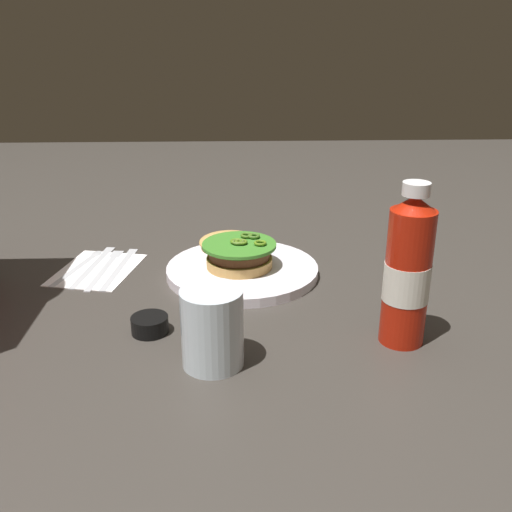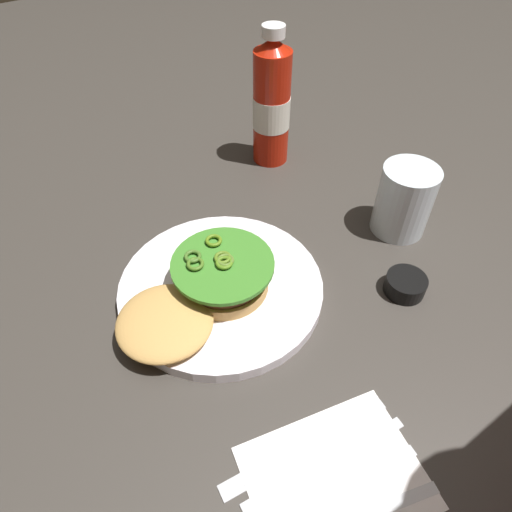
% 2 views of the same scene
% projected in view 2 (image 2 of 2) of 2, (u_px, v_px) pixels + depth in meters
% --- Properties ---
extents(ground_plane, '(3.00, 3.00, 0.00)m').
position_uv_depth(ground_plane, '(323.00, 254.00, 0.68)').
color(ground_plane, '#38332E').
extents(dinner_plate, '(0.28, 0.28, 0.02)m').
position_uv_depth(dinner_plate, '(221.00, 288.00, 0.63)').
color(dinner_plate, white).
rests_on(dinner_plate, ground_plane).
extents(burger_sandwich, '(0.23, 0.15, 0.05)m').
position_uv_depth(burger_sandwich, '(202.00, 290.00, 0.58)').
color(burger_sandwich, tan).
rests_on(burger_sandwich, dinner_plate).
extents(ketchup_bottle, '(0.07, 0.07, 0.24)m').
position_uv_depth(ketchup_bottle, '(272.00, 105.00, 0.78)').
color(ketchup_bottle, '#B61C0B').
rests_on(ketchup_bottle, ground_plane).
extents(water_glass, '(0.09, 0.09, 0.11)m').
position_uv_depth(water_glass, '(404.00, 200.00, 0.68)').
color(water_glass, silver).
rests_on(water_glass, ground_plane).
extents(condiment_cup, '(0.06, 0.06, 0.03)m').
position_uv_depth(condiment_cup, '(405.00, 285.00, 0.62)').
color(condiment_cup, black).
rests_on(condiment_cup, ground_plane).
extents(napkin, '(0.20, 0.17, 0.00)m').
position_uv_depth(napkin, '(335.00, 477.00, 0.46)').
color(napkin, white).
rests_on(napkin, ground_plane).
extents(steak_knife, '(0.21, 0.04, 0.00)m').
position_uv_depth(steak_knife, '(297.00, 450.00, 0.47)').
color(steak_knife, silver).
rests_on(steak_knife, napkin).
extents(fork_utensil, '(0.20, 0.04, 0.00)m').
position_uv_depth(fork_utensil, '(314.00, 473.00, 0.46)').
color(fork_utensil, silver).
rests_on(fork_utensil, napkin).
extents(butter_knife, '(0.21, 0.04, 0.00)m').
position_uv_depth(butter_knife, '(320.00, 502.00, 0.44)').
color(butter_knife, silver).
rests_on(butter_knife, napkin).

